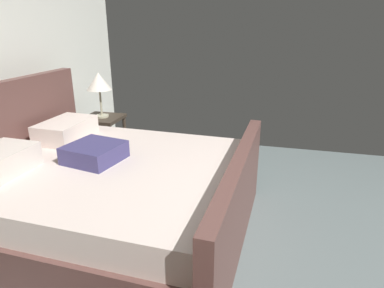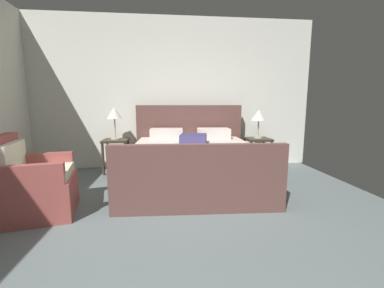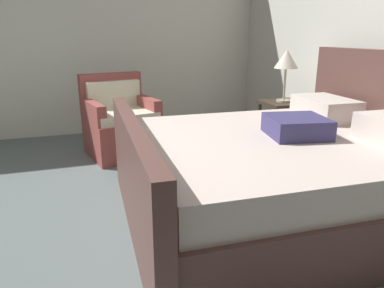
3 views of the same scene
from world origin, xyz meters
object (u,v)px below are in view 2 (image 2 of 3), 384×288
at_px(bed, 193,161).
at_px(armchair, 33,185).
at_px(table_lamp_left, 114,114).
at_px(nightstand_left, 116,150).
at_px(table_lamp_right, 259,116).
at_px(nightstand_right, 257,149).

relative_size(bed, armchair, 2.48).
bearing_deg(armchair, table_lamp_left, 72.77).
bearing_deg(nightstand_left, table_lamp_right, -2.23).
distance_m(nightstand_left, armchair, 1.86).
xyz_separation_m(nightstand_right, nightstand_left, (-2.61, 0.10, 0.00)).
relative_size(table_lamp_right, table_lamp_left, 0.92).
bearing_deg(nightstand_right, table_lamp_left, 177.77).
distance_m(table_lamp_left, armchair, 1.98).
height_order(table_lamp_left, armchair, table_lamp_left).
xyz_separation_m(nightstand_left, armchair, (-0.55, -1.77, -0.06)).
height_order(table_lamp_right, nightstand_left, table_lamp_right).
distance_m(table_lamp_right, table_lamp_left, 2.61).
relative_size(nightstand_right, armchair, 0.67).
height_order(bed, table_lamp_right, bed).
distance_m(bed, armchair, 2.08).
xyz_separation_m(bed, nightstand_left, (-1.31, 0.83, 0.05)).
bearing_deg(table_lamp_right, table_lamp_left, 177.77).
distance_m(bed, nightstand_left, 1.55).
distance_m(nightstand_left, table_lamp_left, 0.65).
relative_size(nightstand_right, table_lamp_left, 1.04).
xyz_separation_m(bed, armchair, (-1.86, -0.94, -0.00)).
bearing_deg(table_lamp_left, nightstand_left, -80.54).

